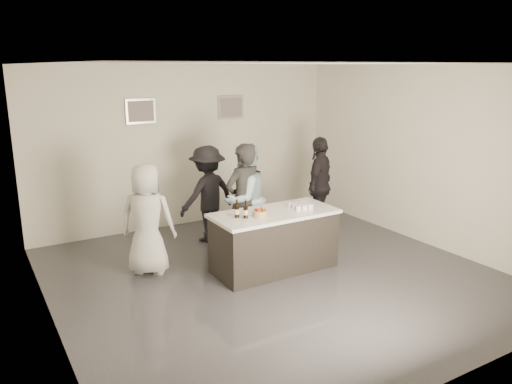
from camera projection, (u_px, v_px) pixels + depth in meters
floor at (273, 275)px, 7.29m from camera, size 6.00×6.00×0.00m
ceiling at (275, 64)px, 6.56m from camera, size 6.00×6.00×0.00m
wall_back at (189, 146)px, 9.42m from camera, size 6.00×0.04×3.00m
wall_front at (457, 237)px, 4.42m from camera, size 6.00×0.04×3.00m
wall_left at (43, 205)px, 5.44m from camera, size 0.04×6.00×3.00m
wall_right at (424, 156)px, 8.41m from camera, size 0.04×6.00×3.00m
picture_left at (141, 111)px, 8.78m from camera, size 0.54×0.04×0.44m
picture_right at (231, 107)px, 9.67m from camera, size 0.54×0.04×0.44m
bar_counter at (274, 241)px, 7.41m from camera, size 1.86×0.86×0.90m
cake at (260, 214)px, 7.07m from camera, size 0.21×0.21×0.08m
beer_bottle_a at (237, 209)px, 7.00m from camera, size 0.07×0.07×0.26m
beer_bottle_b at (246, 209)px, 6.97m from camera, size 0.07×0.07×0.26m
tumbler_cluster at (300, 206)px, 7.47m from camera, size 0.30×0.30×0.08m
candles at (270, 220)px, 6.91m from camera, size 0.24×0.08×0.01m
person_main_black at (244, 201)px, 7.84m from camera, size 0.72×0.53×1.83m
person_main_blue at (245, 199)px, 8.00m from camera, size 1.05×0.94×1.80m
person_guest_left at (147, 219)px, 7.21m from camera, size 0.96×0.90×1.65m
person_guest_right at (320, 185)px, 9.06m from camera, size 1.09×0.94×1.75m
person_guest_back at (208, 194)px, 8.58m from camera, size 1.19×0.84×1.67m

